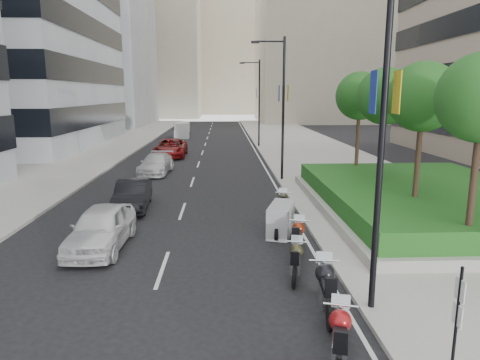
{
  "coord_description": "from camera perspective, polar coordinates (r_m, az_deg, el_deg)",
  "views": [
    {
      "loc": [
        0.49,
        -9.08,
        5.56
      ],
      "look_at": [
        1.2,
        8.56,
        2.0
      ],
      "focal_mm": 32.0,
      "sensor_mm": 36.0,
      "label": 1
    }
  ],
  "objects": [
    {
      "name": "ground",
      "position": [
        10.66,
        -4.9,
        -20.09
      ],
      "size": [
        160.0,
        160.0,
        0.0
      ],
      "primitive_type": "plane",
      "color": "black",
      "rests_on": "ground"
    },
    {
      "name": "sidewalk_right",
      "position": [
        40.37,
        9.91,
        3.43
      ],
      "size": [
        10.0,
        100.0,
        0.15
      ],
      "primitive_type": "cube",
      "color": "#9E9B93",
      "rests_on": "ground"
    },
    {
      "name": "sidewalk_left",
      "position": [
        41.39,
        -19.87,
        3.11
      ],
      "size": [
        8.0,
        100.0,
        0.15
      ],
      "primitive_type": "cube",
      "color": "#9E9B93",
      "rests_on": "ground"
    },
    {
      "name": "lane_edge",
      "position": [
        39.6,
        2.38,
        3.33
      ],
      "size": [
        0.12,
        100.0,
        0.01
      ],
      "primitive_type": "cube",
      "color": "silver",
      "rests_on": "ground"
    },
    {
      "name": "lane_centre",
      "position": [
        39.52,
        -5.17,
        3.28
      ],
      "size": [
        0.12,
        100.0,
        0.01
      ],
      "primitive_type": "cube",
      "color": "silver",
      "rests_on": "ground"
    },
    {
      "name": "building_grey_far",
      "position": [
        83.32,
        -20.32,
        17.24
      ],
      "size": [
        22.0,
        26.0,
        30.0
      ],
      "primitive_type": "cube",
      "color": "gray",
      "rests_on": "ground"
    },
    {
      "name": "building_cream_right",
      "position": [
        92.48,
        11.82,
        18.91
      ],
      "size": [
        28.0,
        24.0,
        36.0
      ],
      "primitive_type": "cube",
      "color": "#B7AD93",
      "rests_on": "ground"
    },
    {
      "name": "building_cream_left",
      "position": [
        111.22,
        -12.41,
        17.06
      ],
      "size": [
        26.0,
        24.0,
        34.0
      ],
      "primitive_type": "cube",
      "color": "#B7AD93",
      "rests_on": "ground"
    },
    {
      "name": "building_cream_centre",
      "position": [
        129.78,
        -1.69,
        17.35
      ],
      "size": [
        30.0,
        24.0,
        38.0
      ],
      "primitive_type": "cube",
      "color": "#B7AD93",
      "rests_on": "ground"
    },
    {
      "name": "planter",
      "position": [
        21.94,
        23.5,
        -3.3
      ],
      "size": [
        10.0,
        14.0,
        0.4
      ],
      "primitive_type": "cube",
      "color": "#9D9B92",
      "rests_on": "sidewalk_right"
    },
    {
      "name": "hedge",
      "position": [
        21.81,
        23.63,
        -1.77
      ],
      "size": [
        9.4,
        13.4,
        0.8
      ],
      "primitive_type": "cube",
      "color": "#224F16",
      "rests_on": "planter"
    },
    {
      "name": "tree_1",
      "position": [
        18.86,
        23.21,
        10.09
      ],
      "size": [
        2.8,
        2.8,
        6.3
      ],
      "color": "#332319",
      "rests_on": "planter"
    },
    {
      "name": "tree_2",
      "position": [
        22.55,
        18.83,
        10.47
      ],
      "size": [
        2.8,
        2.8,
        6.3
      ],
      "color": "#332319",
      "rests_on": "planter"
    },
    {
      "name": "tree_3",
      "position": [
        26.33,
        15.69,
        10.7
      ],
      "size": [
        2.8,
        2.8,
        6.3
      ],
      "color": "#332319",
      "rests_on": "planter"
    },
    {
      "name": "lamp_post_0",
      "position": [
        10.73,
        17.79,
        8.22
      ],
      "size": [
        2.34,
        0.45,
        9.0
      ],
      "color": "black",
      "rests_on": "ground"
    },
    {
      "name": "lamp_post_1",
      "position": [
        27.33,
        5.47,
        10.32
      ],
      "size": [
        2.34,
        0.45,
        9.0
      ],
      "color": "black",
      "rests_on": "ground"
    },
    {
      "name": "lamp_post_2",
      "position": [
        45.23,
        2.38,
        10.77
      ],
      "size": [
        2.34,
        0.45,
        9.0
      ],
      "color": "black",
      "rests_on": "ground"
    },
    {
      "name": "parking_sign",
      "position": [
        9.25,
        26.93,
        -16.28
      ],
      "size": [
        0.06,
        0.32,
        2.5
      ],
      "color": "black",
      "rests_on": "ground"
    },
    {
      "name": "motorcycle_1",
      "position": [
        9.64,
        13.14,
        -19.92
      ],
      "size": [
        0.87,
        2.19,
        1.11
      ],
      "rotation": [
        0.0,
        0.0,
        1.3
      ],
      "color": "black",
      "rests_on": "ground"
    },
    {
      "name": "motorcycle_2",
      "position": [
        11.59,
        11.38,
        -13.97
      ],
      "size": [
        0.8,
        2.41,
        1.2
      ],
      "rotation": [
        0.0,
        0.0,
        1.46
      ],
      "color": "black",
      "rests_on": "ground"
    },
    {
      "name": "motorcycle_3",
      "position": [
        13.46,
        7.46,
        -10.61
      ],
      "size": [
        0.72,
        1.99,
        1.0
      ],
      "rotation": [
        0.0,
        0.0,
        1.35
      ],
      "color": "black",
      "rests_on": "ground"
    },
    {
      "name": "motorcycle_4",
      "position": [
        15.4,
        7.69,
        -7.59
      ],
      "size": [
        0.84,
        2.11,
        1.07
      ],
      "rotation": [
        0.0,
        0.0,
        1.3
      ],
      "color": "black",
      "rests_on": "ground"
    },
    {
      "name": "motorcycle_5",
      "position": [
        17.28,
        5.47,
        -5.25
      ],
      "size": [
        1.39,
        2.21,
        1.25
      ],
      "rotation": [
        0.0,
        0.0,
        1.28
      ],
      "color": "black",
      "rests_on": "ground"
    },
    {
      "name": "motorcycle_6",
      "position": [
        19.66,
        5.74,
        -3.34
      ],
      "size": [
        0.72,
        2.16,
        1.08
      ],
      "rotation": [
        0.0,
        0.0,
        1.42
      ],
      "color": "black",
      "rests_on": "ground"
    },
    {
      "name": "car_a",
      "position": [
        16.48,
        -18.02,
        -6.05
      ],
      "size": [
        1.93,
        4.6,
        1.55
      ],
      "primitive_type": "imported",
      "rotation": [
        0.0,
        0.0,
        -0.02
      ],
      "color": "silver",
      "rests_on": "ground"
    },
    {
      "name": "car_b",
      "position": [
        21.63,
        -14.12,
        -1.91
      ],
      "size": [
        1.79,
        4.39,
        1.42
      ],
      "primitive_type": "imported",
      "rotation": [
        0.0,
        0.0,
        0.07
      ],
      "color": "black",
      "rests_on": "ground"
    },
    {
      "name": "car_c",
      "position": [
        30.91,
        -11.13,
        2.14
      ],
      "size": [
        2.26,
        4.91,
        1.39
      ],
      "primitive_type": "imported",
      "rotation": [
        0.0,
        0.0,
        -0.06
      ],
      "color": "#ACACAE",
      "rests_on": "ground"
    },
    {
      "name": "car_d",
      "position": [
        39.02,
        -9.22,
        4.26
      ],
      "size": [
        2.69,
        5.78,
        1.6
      ],
      "primitive_type": "imported",
      "rotation": [
        0.0,
        0.0,
        0.0
      ],
      "color": "maroon",
      "rests_on": "ground"
    },
    {
      "name": "delivery_van",
      "position": [
        56.11,
        -7.7,
        6.55
      ],
      "size": [
        1.96,
        4.68,
        1.93
      ],
      "rotation": [
        0.0,
        0.0,
        0.05
      ],
      "color": "silver",
      "rests_on": "ground"
    }
  ]
}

